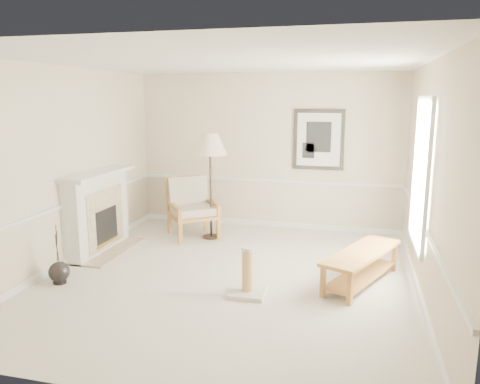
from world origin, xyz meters
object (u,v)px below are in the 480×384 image
object	(u,v)px
armchair	(191,204)
floor_lamp	(210,147)
floor_vase	(59,273)
bench	(361,262)
scratching_post	(248,280)

from	to	relation	value
armchair	floor_lamp	distance (m)	1.13
floor_vase	floor_lamp	bearing A→B (deg)	61.77
floor_vase	bench	bearing A→B (deg)	14.25
armchair	bench	distance (m)	3.40
armchair	scratching_post	world-z (taller)	armchair
floor_lamp	scratching_post	bearing A→B (deg)	-61.91
scratching_post	bench	bearing A→B (deg)	28.05
floor_vase	armchair	bearing A→B (deg)	70.14
floor_lamp	scratching_post	size ratio (longest dim) A/B	2.94
floor_lamp	armchair	bearing A→B (deg)	166.42
floor_vase	armchair	world-z (taller)	armchair
scratching_post	floor_lamp	bearing A→B (deg)	118.09
floor_vase	scratching_post	bearing A→B (deg)	5.80
floor_vase	floor_lamp	xyz separation A→B (m)	(1.34, 2.50, 1.47)
floor_vase	bench	distance (m)	4.05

